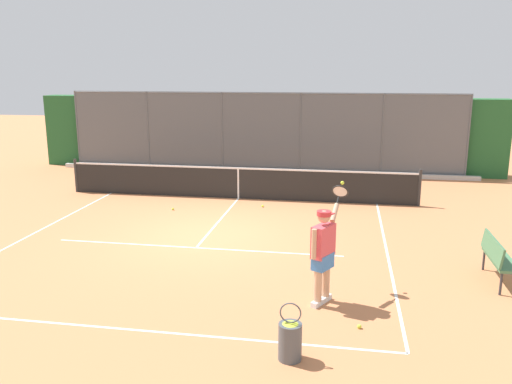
# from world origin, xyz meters

# --- Properties ---
(ground_plane) EXTENTS (60.00, 60.00, 0.00)m
(ground_plane) POSITION_xyz_m (0.00, 0.00, 0.00)
(ground_plane) COLOR #C67A4C
(court_line_markings) EXTENTS (8.31, 8.43, 0.01)m
(court_line_markings) POSITION_xyz_m (0.00, 1.27, 0.00)
(court_line_markings) COLOR white
(court_line_markings) RESTS_ON ground
(fence_backdrop) EXTENTS (17.83, 1.37, 3.02)m
(fence_backdrop) POSITION_xyz_m (0.00, -8.58, 1.40)
(fence_backdrop) COLOR #565B60
(fence_backdrop) RESTS_ON ground
(tennis_net) EXTENTS (10.67, 0.09, 1.07)m
(tennis_net) POSITION_xyz_m (0.00, -3.73, 0.49)
(tennis_net) COLOR #2D2D2D
(tennis_net) RESTS_ON ground
(tennis_player) EXTENTS (0.60, 1.32, 1.90)m
(tennis_player) POSITION_xyz_m (-2.87, 3.24, 0.94)
(tennis_player) COLOR silver
(tennis_player) RESTS_ON ground
(tennis_ball_by_sideline) EXTENTS (0.07, 0.07, 0.07)m
(tennis_ball_by_sideline) POSITION_xyz_m (-3.48, 4.05, 0.03)
(tennis_ball_by_sideline) COLOR #C1D138
(tennis_ball_by_sideline) RESTS_ON ground
(tennis_ball_near_net) EXTENTS (0.07, 0.07, 0.07)m
(tennis_ball_near_net) POSITION_xyz_m (1.53, -2.08, 0.03)
(tennis_ball_near_net) COLOR #C1D138
(tennis_ball_near_net) RESTS_ON ground
(tennis_ball_mid_court) EXTENTS (0.07, 0.07, 0.07)m
(tennis_ball_mid_court) POSITION_xyz_m (-0.89, -2.83, 0.03)
(tennis_ball_mid_court) COLOR #CCDB33
(tennis_ball_mid_court) RESTS_ON ground
(courtside_bench) EXTENTS (0.40, 1.30, 0.84)m
(courtside_bench) POSITION_xyz_m (-5.98, 1.80, 0.51)
(courtside_bench) COLOR #477A51
(courtside_bench) RESTS_ON ground
(ball_basket) EXTENTS (0.32, 0.32, 0.83)m
(ball_basket) POSITION_xyz_m (-2.53, 5.09, 0.30)
(ball_basket) COLOR #4C5156
(ball_basket) RESTS_ON ground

